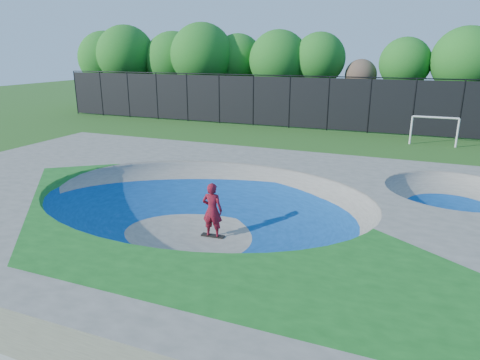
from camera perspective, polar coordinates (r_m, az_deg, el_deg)
The scene contains 7 objects.
ground at distance 14.21m, azimuth -4.88°, elevation -7.49°, with size 120.00×120.00×0.00m, color #225116.
skate_deck at distance 13.92m, azimuth -4.96°, elevation -4.68°, with size 22.00×14.00×1.50m, color gray.
skater at distance 13.82m, azimuth -3.71°, elevation -4.05°, with size 0.67×0.44×1.84m, color red.
skateboard at distance 14.17m, azimuth -3.64°, elevation -7.43°, with size 0.78×0.22×0.05m, color black.
soccer_goal at distance 29.94m, azimuth 24.52°, elevation 6.62°, with size 2.83×0.12×1.87m.
fence at distance 33.27m, azimuth 11.68°, elevation 10.07°, with size 48.09×0.09×4.04m.
treeline at distance 38.26m, azimuth 9.74°, elevation 15.53°, with size 52.35×7.56×8.31m.
Camera 1 is at (5.92, -11.52, 5.85)m, focal length 32.00 mm.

